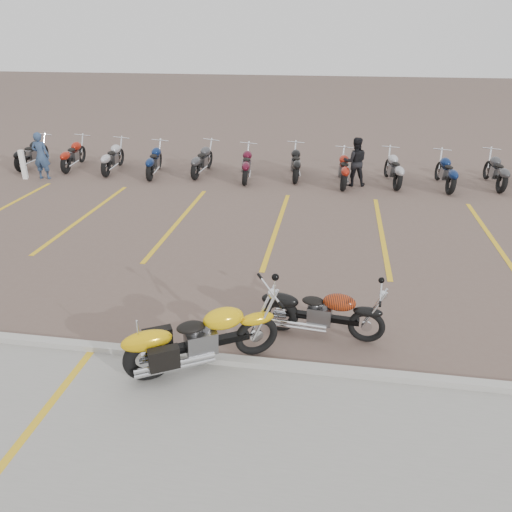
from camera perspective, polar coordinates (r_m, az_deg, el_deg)
The scene contains 10 objects.
ground at distance 9.65m, azimuth -0.44°, elevation -5.17°, with size 100.00×100.00×0.00m, color brown.
concrete_apron at distance 6.25m, azimuth -8.09°, elevation -25.80°, with size 60.00×5.00×0.01m, color #9E9B93.
curb at distance 7.97m, azimuth -2.89°, elevation -11.87°, with size 60.00×0.18×0.12m, color #ADAAA3.
parking_stripes at distance 13.23m, azimuth 2.44°, elevation 3.38°, with size 38.00×5.50×0.01m, color gold, non-canonical shape.
yellow_cruiser at distance 7.69m, azimuth -6.49°, elevation -9.53°, with size 2.18×1.34×1.00m.
flame_cruiser at distance 8.49m, azimuth 7.25°, elevation -6.57°, with size 2.09×0.39×0.86m.
person_a at distance 18.92m, azimuth -23.36°, elevation 10.48°, with size 0.59×0.38×1.61m, color navy.
person_b at distance 16.94m, azimuth 11.26°, elevation 10.52°, with size 0.77×0.60×1.59m, color black.
bollard at distance 19.22m, azimuth -25.07°, elevation 9.44°, with size 0.15×0.15×1.00m, color white.
bg_bike_row at distance 17.35m, azimuth 7.06°, elevation 10.29°, with size 22.16×2.02×1.10m.
Camera 1 is at (1.41, -8.25, 4.80)m, focal length 35.00 mm.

